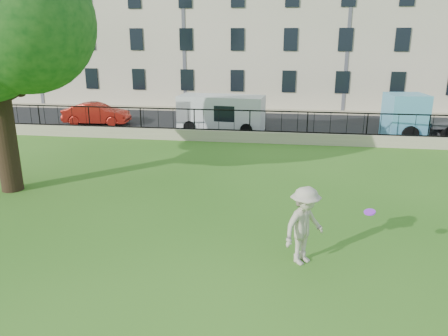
% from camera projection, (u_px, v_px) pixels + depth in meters
% --- Properties ---
extents(ground, '(120.00, 120.00, 0.00)m').
position_uv_depth(ground, '(210.00, 243.00, 12.04)').
color(ground, '#295E16').
rests_on(ground, ground).
extents(retaining_wall, '(50.00, 0.40, 0.60)m').
position_uv_depth(retaining_wall, '(250.00, 137.00, 23.30)').
color(retaining_wall, gray).
rests_on(retaining_wall, ground).
extents(iron_railing, '(50.00, 0.05, 1.13)m').
position_uv_depth(iron_railing, '(250.00, 121.00, 23.06)').
color(iron_railing, black).
rests_on(iron_railing, retaining_wall).
extents(street, '(60.00, 9.00, 0.01)m').
position_uv_depth(street, '(256.00, 125.00, 27.84)').
color(street, black).
rests_on(street, ground).
extents(sidewalk, '(60.00, 1.40, 0.12)m').
position_uv_depth(sidewalk, '(261.00, 111.00, 32.74)').
color(sidewalk, gray).
rests_on(sidewalk, ground).
extents(building_row, '(56.40, 10.40, 13.80)m').
position_uv_depth(building_row, '(268.00, 17.00, 36.10)').
color(building_row, beige).
rests_on(building_row, ground).
extents(man, '(1.43, 1.46, 2.01)m').
position_uv_depth(man, '(304.00, 226.00, 10.72)').
color(man, '#BCAE99').
rests_on(man, ground).
extents(frisbee, '(0.31, 0.31, 0.12)m').
position_uv_depth(frisbee, '(370.00, 212.00, 10.33)').
color(frisbee, '#9E29EA').
extents(red_sedan, '(4.23, 1.74, 1.36)m').
position_uv_depth(red_sedan, '(97.00, 114.00, 27.83)').
color(red_sedan, red).
rests_on(red_sedan, street).
extents(white_van, '(5.15, 2.39, 2.10)m').
position_uv_depth(white_van, '(221.00, 113.00, 25.88)').
color(white_van, silver).
rests_on(white_van, street).
extents(blue_truck, '(6.05, 2.80, 2.45)m').
position_uv_depth(blue_truck, '(440.00, 117.00, 23.87)').
color(blue_truck, '#5AABD3').
rests_on(blue_truck, street).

